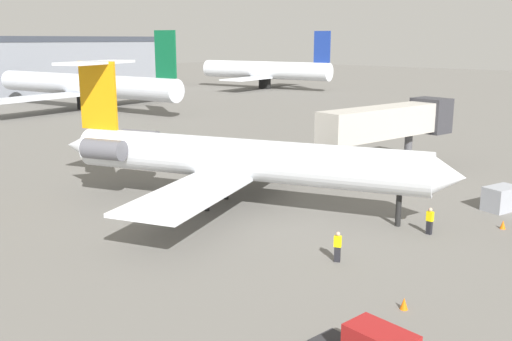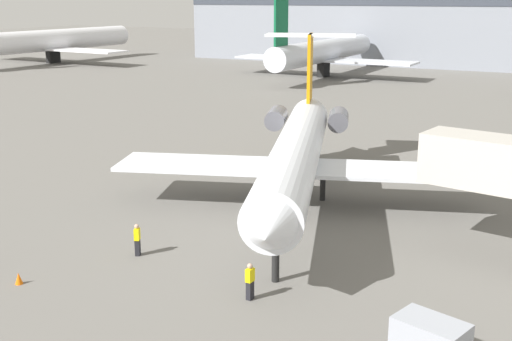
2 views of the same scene
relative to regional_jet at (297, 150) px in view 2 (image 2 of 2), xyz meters
name	(u,v)px [view 2 (image 2 of 2)]	position (x,y,z in m)	size (l,w,h in m)	color
ground_plane	(287,239)	(1.99, -5.69, -3.63)	(400.00, 400.00, 0.10)	#66635E
regional_jet	(297,150)	(0.00, 0.00, 0.00)	(23.15, 29.06, 10.10)	silver
ground_crew_marshaller	(137,240)	(-3.79, -11.47, -2.72)	(0.40, 0.47, 1.69)	black
ground_crew_loader	(250,281)	(3.68, -13.25, -2.72)	(0.30, 0.42, 1.69)	black
traffic_cone_near	(19,278)	(-6.54, -16.79, -3.30)	(0.36, 0.36, 0.55)	orange
parked_airliner_west_end	(51,41)	(-80.18, 61.01, 0.77)	(34.49, 40.93, 13.51)	white
parked_airliner_west_mid	(323,52)	(-23.94, 64.28, 0.53)	(30.34, 36.07, 13.03)	silver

